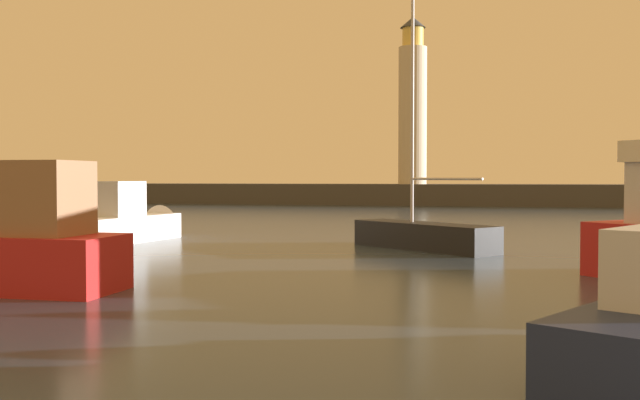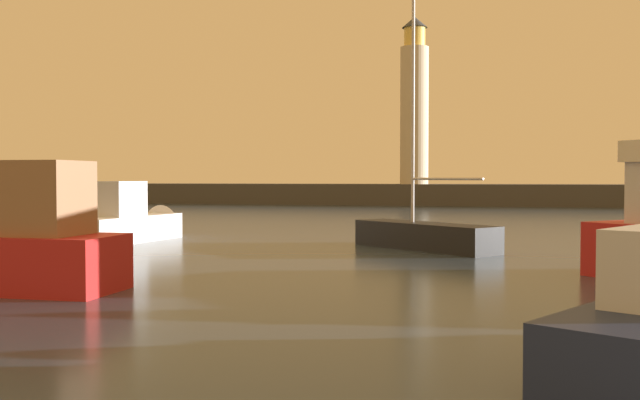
# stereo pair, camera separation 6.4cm
# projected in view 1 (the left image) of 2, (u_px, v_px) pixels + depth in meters

# --- Properties ---
(ground_plane) EXTENTS (220.00, 220.00, 0.00)m
(ground_plane) POSITION_uv_depth(u_px,v_px,m) (369.00, 230.00, 35.78)
(ground_plane) COLOR #2D3D51
(breakwater) EXTENTS (80.66, 5.39, 1.98)m
(breakwater) POSITION_uv_depth(u_px,v_px,m) (430.00, 195.00, 68.39)
(breakwater) COLOR #423F3D
(breakwater) RESTS_ON ground_plane
(lighthouse) EXTENTS (2.66, 2.66, 15.68)m
(lighthouse) POSITION_uv_depth(u_px,v_px,m) (413.00, 105.00, 68.52)
(lighthouse) COLOR beige
(lighthouse) RESTS_ON breakwater
(motorboat_2) EXTENTS (2.52, 6.96, 2.69)m
(motorboat_2) POSITION_uv_depth(u_px,v_px,m) (136.00, 222.00, 29.96)
(motorboat_2) COLOR white
(motorboat_2) RESTS_ON ground_plane
(sailboat_moored) EXTENTS (5.60, 4.95, 9.79)m
(sailboat_moored) POSITION_uv_depth(u_px,v_px,m) (424.00, 234.00, 26.31)
(sailboat_moored) COLOR black
(sailboat_moored) RESTS_ON ground_plane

